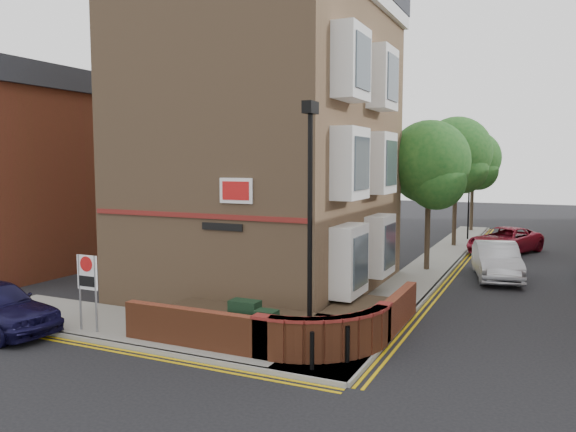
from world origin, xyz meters
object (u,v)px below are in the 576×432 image
Objects in this scene: utility_cabinet_large at (245,323)px; zone_sign at (87,279)px; lamppost at (310,228)px; silver_car_near at (497,261)px.

utility_cabinet_large is 0.55× the size of zone_sign.
lamppost reaches higher than utility_cabinet_large.
utility_cabinet_large is 4.86m from zone_sign.
silver_car_near is (5.30, 12.36, 0.05)m from utility_cabinet_large.
lamppost is at bearing -3.01° from utility_cabinet_large.
utility_cabinet_large is (-1.90, 0.10, -2.62)m from lamppost.
zone_sign is 0.47× the size of silver_car_near.
lamppost is 2.86× the size of zone_sign.
zone_sign is at bearing -170.31° from utility_cabinet_large.
silver_car_near is at bearing 52.78° from zone_sign.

